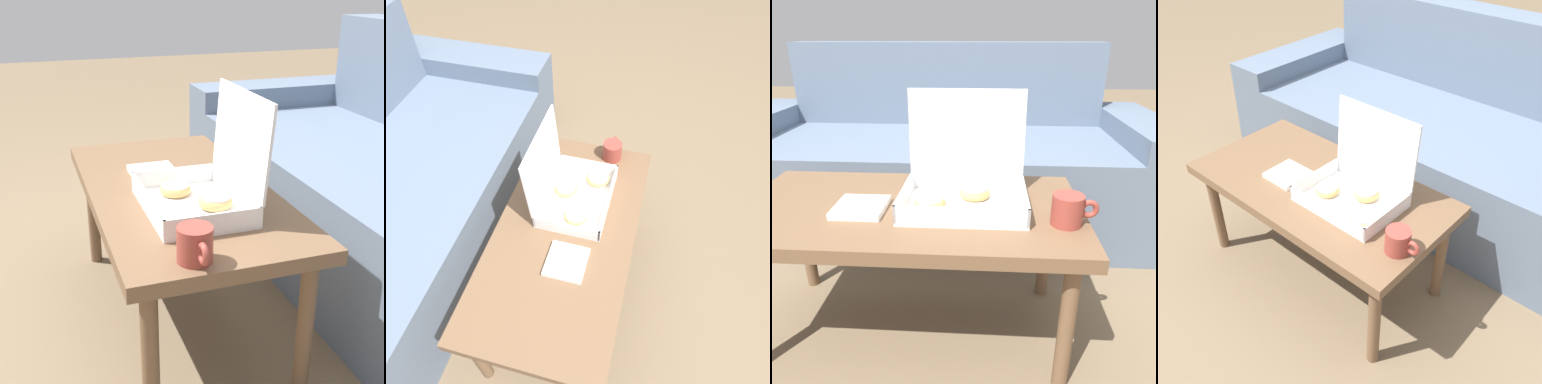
# 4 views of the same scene
# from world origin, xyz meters

# --- Properties ---
(ground_plane) EXTENTS (12.00, 12.00, 0.00)m
(ground_plane) POSITION_xyz_m (0.00, 0.00, 0.00)
(ground_plane) COLOR #756047
(coffee_table) EXTENTS (1.03, 0.54, 0.46)m
(coffee_table) POSITION_xyz_m (0.00, -0.04, 0.41)
(coffee_table) COLOR brown
(coffee_table) RESTS_ON ground_plane
(pastry_box) EXTENTS (0.36, 0.29, 0.32)m
(pastry_box) POSITION_xyz_m (0.18, -0.02, 0.52)
(pastry_box) COLOR white
(pastry_box) RESTS_ON coffee_table
(coffee_mug) EXTENTS (0.12, 0.08, 0.08)m
(coffee_mug) POSITION_xyz_m (0.45, -0.14, 0.50)
(coffee_mug) COLOR #993D33
(coffee_mug) RESTS_ON coffee_table
(napkin_stack) EXTENTS (0.14, 0.14, 0.02)m
(napkin_stack) POSITION_xyz_m (-0.13, -0.09, 0.47)
(napkin_stack) COLOR white
(napkin_stack) RESTS_ON coffee_table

